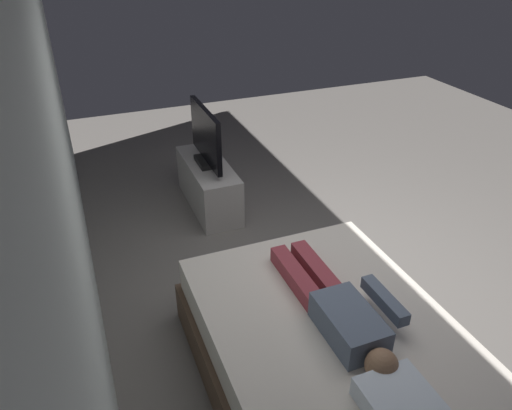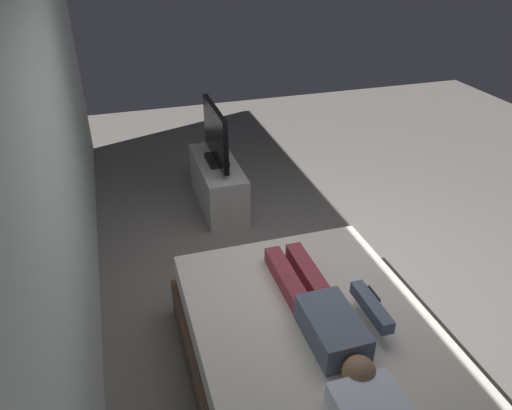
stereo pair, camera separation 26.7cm
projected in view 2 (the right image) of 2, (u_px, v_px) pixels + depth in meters
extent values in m
plane|color=slate|center=(324.00, 292.00, 4.00)|extent=(10.00, 10.00, 0.00)
cube|color=silver|center=(58.00, 143.00, 3.16)|extent=(6.40, 0.10, 2.80)
cube|color=brown|center=(314.00, 374.00, 3.09)|extent=(2.04, 1.51, 0.30)
cube|color=silver|center=(317.00, 344.00, 2.96)|extent=(1.96, 1.43, 0.24)
cube|color=slate|center=(332.00, 328.00, 2.78)|extent=(0.48, 0.28, 0.18)
sphere|color=#936B4C|center=(359.00, 373.00, 2.50)|extent=(0.18, 0.18, 0.18)
cube|color=#993842|center=(309.00, 274.00, 3.26)|extent=(0.60, 0.11, 0.11)
cube|color=#993842|center=(286.00, 279.00, 3.22)|extent=(0.60, 0.11, 0.11)
cube|color=slate|center=(371.00, 307.00, 2.88)|extent=(0.40, 0.08, 0.08)
cube|color=black|center=(372.00, 294.00, 3.15)|extent=(0.15, 0.04, 0.02)
cube|color=#B7B2AD|center=(218.00, 183.00, 5.13)|extent=(1.10, 0.40, 0.50)
cube|color=black|center=(217.00, 160.00, 4.99)|extent=(0.32, 0.20, 0.05)
cube|color=black|center=(215.00, 133.00, 4.85)|extent=(0.88, 0.05, 0.54)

